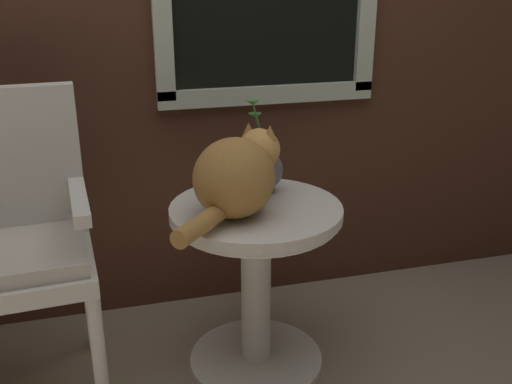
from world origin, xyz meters
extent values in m
cube|color=beige|center=(0.33, 0.62, 0.88)|extent=(0.87, 0.03, 0.07)
cylinder|color=silver|center=(0.15, 0.13, 0.01)|extent=(0.48, 0.48, 0.03)
cylinder|color=silver|center=(0.15, 0.13, 0.31)|extent=(0.10, 0.10, 0.55)
cylinder|color=silver|center=(0.15, 0.13, 0.60)|extent=(0.57, 0.57, 0.03)
torus|color=silver|center=(0.15, 0.13, 0.57)|extent=(0.55, 0.55, 0.02)
cylinder|color=silver|center=(-0.39, -0.01, 0.22)|extent=(0.04, 0.04, 0.44)
cylinder|color=silver|center=(-0.42, 0.38, 0.22)|extent=(0.04, 0.04, 0.44)
cube|color=silver|center=(-0.62, 0.17, 0.47)|extent=(0.49, 0.46, 0.06)
cube|color=beige|center=(-0.62, 0.17, 0.53)|extent=(0.45, 0.41, 0.05)
cube|color=silver|center=(-0.63, 0.35, 0.75)|extent=(0.47, 0.09, 0.51)
cube|color=silver|center=(-0.41, 0.18, 0.68)|extent=(0.08, 0.39, 0.04)
ellipsoid|color=#AD7A3D|center=(0.06, 0.07, 0.74)|extent=(0.37, 0.37, 0.25)
sphere|color=#E2A356|center=(0.18, 0.20, 0.79)|extent=(0.14, 0.14, 0.14)
cone|color=#AD7A3D|center=(0.21, 0.18, 0.85)|extent=(0.05, 0.05, 0.05)
cone|color=#AD7A3D|center=(0.15, 0.23, 0.85)|extent=(0.05, 0.05, 0.05)
cylinder|color=#AD7A3D|center=(-0.07, -0.08, 0.67)|extent=(0.20, 0.22, 0.06)
cylinder|color=slate|center=(0.20, 0.25, 0.62)|extent=(0.08, 0.08, 0.01)
ellipsoid|color=slate|center=(0.20, 0.25, 0.70)|extent=(0.14, 0.14, 0.14)
cylinder|color=slate|center=(0.20, 0.25, 0.78)|extent=(0.08, 0.08, 0.05)
torus|color=slate|center=(0.20, 0.25, 0.80)|extent=(0.10, 0.10, 0.02)
cylinder|color=#47893D|center=(0.19, 0.26, 0.84)|extent=(0.03, 0.02, 0.09)
cone|color=#47893D|center=(0.18, 0.27, 0.89)|extent=(0.04, 0.04, 0.02)
cylinder|color=#47893D|center=(0.18, 0.25, 0.87)|extent=(0.04, 0.01, 0.14)
cone|color=#47893D|center=(0.17, 0.24, 0.94)|extent=(0.04, 0.04, 0.02)
camera|label=1|loc=(-0.32, -1.60, 1.35)|focal=41.26mm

